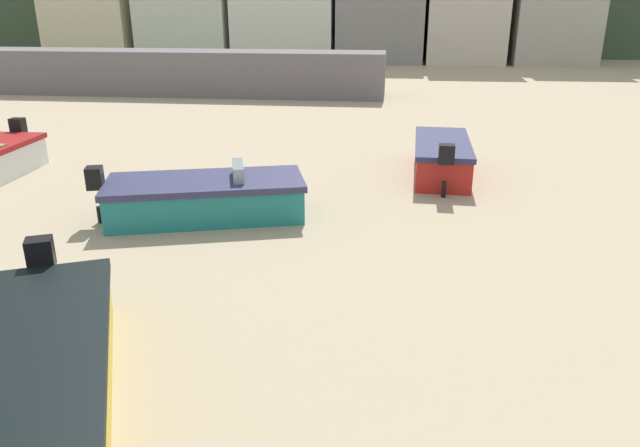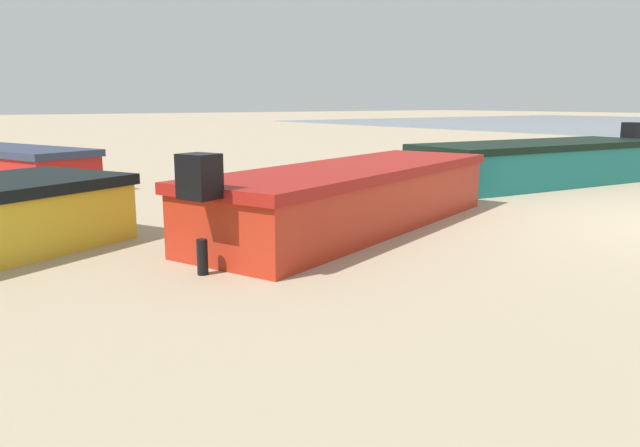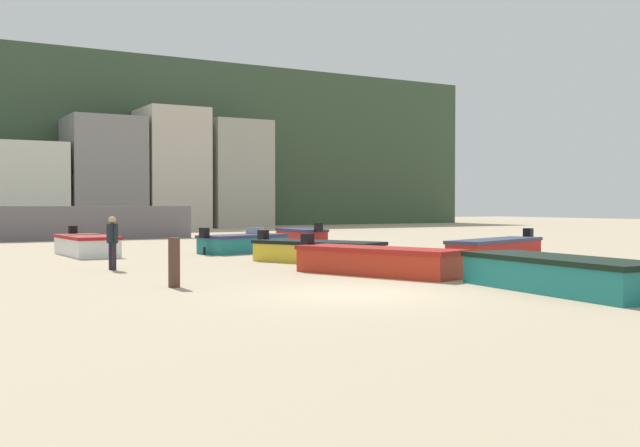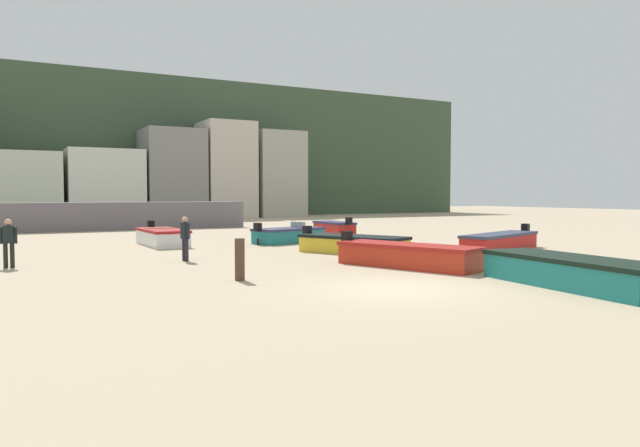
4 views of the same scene
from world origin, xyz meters
The scene contains 2 objects.
boat_teal_2 centered at (4.25, -1.94, 0.40)m, with size 2.17×5.58×1.12m.
boat_red_4 centered at (3.03, 3.58, 0.39)m, with size 3.08×5.23×1.09m.
Camera 2 is at (-2.91, 8.34, 1.54)m, focal length 35.02 mm.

